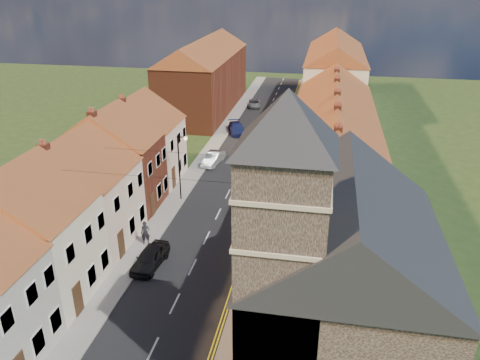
% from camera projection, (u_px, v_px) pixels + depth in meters
% --- Properties ---
extents(road, '(7.00, 90.00, 0.02)m').
position_uv_depth(road, '(243.00, 163.00, 50.58)').
color(road, black).
rests_on(road, ground).
extents(pavement_left, '(1.80, 90.00, 0.12)m').
position_uv_depth(pavement_left, '(204.00, 159.00, 51.30)').
color(pavement_left, '#AEA69F').
rests_on(pavement_left, ground).
extents(pavement_right, '(1.80, 90.00, 0.12)m').
position_uv_depth(pavement_right, '(284.00, 165.00, 49.83)').
color(pavement_right, '#AEA69F').
rests_on(pavement_right, ground).
extents(church, '(11.25, 14.25, 15.20)m').
position_uv_depth(church, '(336.00, 264.00, 22.67)').
color(church, black).
rests_on(church, ground).
extents(cottage_r_tudor, '(8.30, 5.20, 9.00)m').
position_uv_depth(cottage_r_tudor, '(332.00, 204.00, 31.68)').
color(cottage_r_tudor, beige).
rests_on(cottage_r_tudor, ground).
extents(cottage_r_white_near, '(8.30, 6.00, 9.00)m').
position_uv_depth(cottage_r_white_near, '(333.00, 173.00, 36.52)').
color(cottage_r_white_near, beige).
rests_on(cottage_r_white_near, ground).
extents(cottage_r_cream_mid, '(8.30, 5.20, 9.00)m').
position_uv_depth(cottage_r_cream_mid, '(333.00, 150.00, 41.37)').
color(cottage_r_cream_mid, beige).
rests_on(cottage_r_cream_mid, ground).
extents(cottage_r_pink, '(8.30, 6.00, 9.00)m').
position_uv_depth(cottage_r_pink, '(334.00, 131.00, 46.23)').
color(cottage_r_pink, beige).
rests_on(cottage_r_pink, ground).
extents(cottage_r_white_far, '(8.30, 5.20, 9.00)m').
position_uv_depth(cottage_r_white_far, '(334.00, 116.00, 51.08)').
color(cottage_r_white_far, beige).
rests_on(cottage_r_white_far, ground).
extents(cottage_r_cream_far, '(8.30, 6.00, 9.00)m').
position_uv_depth(cottage_r_cream_far, '(334.00, 104.00, 55.93)').
color(cottage_r_cream_far, beige).
rests_on(cottage_r_cream_far, ground).
extents(cottage_l_cream, '(8.30, 6.30, 9.10)m').
position_uv_depth(cottage_l_cream, '(21.00, 230.00, 28.33)').
color(cottage_l_cream, beige).
rests_on(cottage_l_cream, ground).
extents(cottage_l_white, '(8.30, 6.90, 8.80)m').
position_uv_depth(cottage_l_white, '(74.00, 189.00, 34.15)').
color(cottage_l_white, beige).
rests_on(cottage_l_white, ground).
extents(cottage_l_brick_mid, '(8.30, 5.70, 9.10)m').
position_uv_depth(cottage_l_brick_mid, '(110.00, 157.00, 39.56)').
color(cottage_l_brick_mid, brown).
rests_on(cottage_l_brick_mid, ground).
extents(cottage_l_pink, '(8.30, 6.30, 8.80)m').
position_uv_depth(cottage_l_pink, '(137.00, 137.00, 44.84)').
color(cottage_l_pink, beige).
rests_on(cottage_l_pink, ground).
extents(block_right_far, '(8.30, 24.20, 10.50)m').
position_uv_depth(block_right_far, '(334.00, 72.00, 69.35)').
color(block_right_far, beige).
rests_on(block_right_far, ground).
extents(block_left_far, '(8.30, 24.20, 10.50)m').
position_uv_depth(block_left_far, '(205.00, 74.00, 67.96)').
color(block_left_far, brown).
rests_on(block_left_far, ground).
extents(lamppost, '(0.88, 0.15, 6.00)m').
position_uv_depth(lamppost, '(180.00, 164.00, 40.80)').
color(lamppost, black).
rests_on(lamppost, pavement_left).
extents(car_near, '(1.96, 4.12, 1.36)m').
position_uv_depth(car_near, '(150.00, 257.00, 32.52)').
color(car_near, black).
rests_on(car_near, ground).
extents(car_mid, '(2.00, 4.12, 1.30)m').
position_uv_depth(car_mid, '(213.00, 158.00, 49.98)').
color(car_mid, '#9A9CA1').
rests_on(car_mid, ground).
extents(car_far, '(3.21, 4.82, 1.30)m').
position_uv_depth(car_far, '(237.00, 128.00, 59.56)').
color(car_far, navy).
rests_on(car_far, ground).
extents(car_distant, '(2.24, 4.04, 1.07)m').
position_uv_depth(car_distant, '(254.00, 103.00, 71.39)').
color(car_distant, gray).
rests_on(car_distant, ground).
extents(pedestrian_left, '(0.78, 0.62, 1.86)m').
position_uv_depth(pedestrian_left, '(146.00, 233.00, 34.86)').
color(pedestrian_left, black).
rests_on(pedestrian_left, pavement_left).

